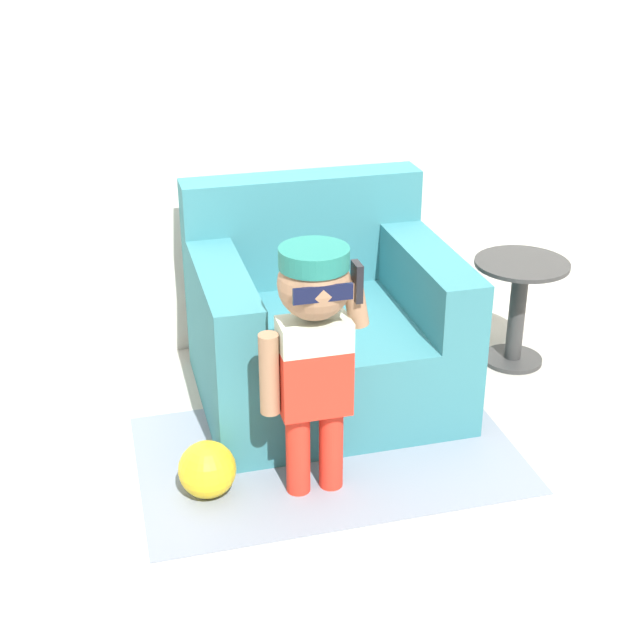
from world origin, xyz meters
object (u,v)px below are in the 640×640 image
object	(u,v)px
side_table	(518,302)
toy_ball	(207,469)
person_child	(314,335)
armchair	(322,327)

from	to	relation	value
side_table	toy_ball	world-z (taller)	side_table
person_child	side_table	xyz separation A→B (m)	(1.12, 0.71, -0.32)
armchair	toy_ball	distance (m)	0.86
armchair	side_table	xyz separation A→B (m)	(0.92, 0.04, -0.01)
side_table	toy_ball	xyz separation A→B (m)	(-1.50, -0.64, -0.19)
armchair	toy_ball	xyz separation A→B (m)	(-0.58, -0.60, -0.21)
person_child	side_table	distance (m)	1.37
side_table	person_child	bearing A→B (deg)	-147.82
armchair	side_table	distance (m)	0.92
armchair	person_child	xyz separation A→B (m)	(-0.21, -0.67, 0.31)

